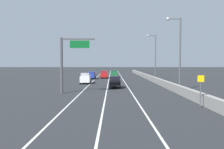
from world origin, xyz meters
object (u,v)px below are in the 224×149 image
(car_black_0, at_px, (114,82))
(car_white_1, at_px, (84,78))
(car_blue_2, at_px, (90,75))
(car_green_4, at_px, (113,74))
(lamp_post_right_second, at_px, (177,49))
(overhead_sign_gantry, at_px, (66,58))
(lamp_post_right_third, at_px, (153,54))
(speed_advisory_sign, at_px, (199,89))
(car_red_3, at_px, (103,74))

(car_black_0, relative_size, car_white_1, 0.89)
(car_blue_2, xyz_separation_m, car_green_4, (5.79, 5.49, 0.11))
(car_white_1, bearing_deg, lamp_post_right_second, -42.72)
(lamp_post_right_second, bearing_deg, overhead_sign_gantry, -172.59)
(car_black_0, bearing_deg, lamp_post_right_second, -30.08)
(overhead_sign_gantry, xyz_separation_m, lamp_post_right_third, (15.79, 23.38, 1.30))
(overhead_sign_gantry, xyz_separation_m, car_white_1, (0.76, 15.62, -3.68))
(car_black_0, bearing_deg, lamp_post_right_third, 60.31)
(lamp_post_right_second, xyz_separation_m, lamp_post_right_third, (0.30, 21.36, 0.00))
(car_blue_2, relative_size, car_green_4, 1.03)
(speed_advisory_sign, bearing_deg, car_red_3, 103.41)
(speed_advisory_sign, xyz_separation_m, car_black_0, (-7.59, 17.81, -0.79))
(overhead_sign_gantry, relative_size, car_white_1, 1.61)
(car_red_3, bearing_deg, lamp_post_right_third, -37.12)
(car_black_0, height_order, car_white_1, car_white_1)
(overhead_sign_gantry, height_order, lamp_post_right_second, lamp_post_right_second)
(car_white_1, distance_m, car_red_3, 17.05)
(car_blue_2, bearing_deg, overhead_sign_gantry, -91.52)
(car_white_1, bearing_deg, car_red_3, 79.40)
(car_white_1, bearing_deg, car_blue_2, 89.94)
(speed_advisory_sign, relative_size, car_red_3, 0.69)
(speed_advisory_sign, bearing_deg, lamp_post_right_third, 87.24)
(lamp_post_right_second, distance_m, car_black_0, 11.50)
(overhead_sign_gantry, relative_size, car_blue_2, 1.55)
(lamp_post_right_third, distance_m, car_blue_2, 16.93)
(lamp_post_right_second, height_order, car_black_0, lamp_post_right_second)
(lamp_post_right_third, distance_m, car_black_0, 19.31)
(lamp_post_right_second, distance_m, lamp_post_right_third, 21.36)
(lamp_post_right_third, height_order, car_red_3, lamp_post_right_third)
(lamp_post_right_third, distance_m, car_green_4, 15.50)
(lamp_post_right_third, bearing_deg, car_red_3, 142.88)
(lamp_post_right_second, height_order, car_blue_2, lamp_post_right_second)
(overhead_sign_gantry, distance_m, lamp_post_right_third, 28.24)
(car_black_0, bearing_deg, overhead_sign_gantry, -132.38)
(overhead_sign_gantry, xyz_separation_m, car_blue_2, (0.78, 29.31, -3.78))
(overhead_sign_gantry, xyz_separation_m, lamp_post_right_second, (15.49, 2.02, 1.30))
(overhead_sign_gantry, height_order, car_white_1, overhead_sign_gantry)
(car_red_3, xyz_separation_m, car_green_4, (2.67, 2.42, 0.04))
(car_black_0, bearing_deg, car_white_1, 124.52)
(car_white_1, relative_size, car_green_4, 0.99)
(overhead_sign_gantry, distance_m, car_green_4, 35.60)
(lamp_post_right_second, xyz_separation_m, car_green_4, (-8.93, 32.78, -4.98))
(car_blue_2, height_order, car_red_3, car_red_3)
(car_green_4, bearing_deg, car_white_1, -106.83)
(speed_advisory_sign, distance_m, car_blue_2, 42.12)
(car_green_4, bearing_deg, car_black_0, -90.01)
(lamp_post_right_second, relative_size, car_green_4, 2.23)
(speed_advisory_sign, distance_m, lamp_post_right_second, 13.41)
(car_black_0, relative_size, car_green_4, 0.88)
(speed_advisory_sign, distance_m, car_green_4, 46.06)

